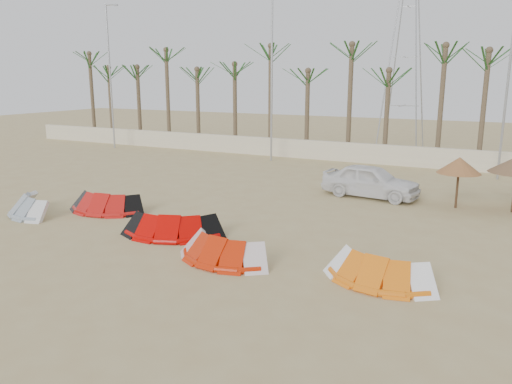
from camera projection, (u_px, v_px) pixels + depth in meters
The scene contains 14 objects.
ground at pixel (159, 279), 14.07m from camera, with size 120.00×120.00×0.00m, color tan.
boundary_wall at pixel (366, 153), 33.01m from camera, with size 60.00×0.30×1.30m, color beige.
palm_line at pixel (386, 64), 32.71m from camera, with size 52.00×4.00×7.70m.
lamp_a at pixel (110, 75), 38.98m from camera, with size 1.25×0.14×11.00m.
lamp_b at pixel (272, 74), 32.77m from camera, with size 1.25×0.14×11.00m.
lamp_c at pixel (510, 73), 26.56m from camera, with size 1.25×0.14×11.00m.
pylon at pixel (399, 152), 37.92m from camera, with size 3.00×3.00×14.00m, color #A5A8AD, non-canonical shape.
kite_grey at pixel (35, 204), 20.82m from camera, with size 3.42×2.58×0.90m.
kite_red_left at pixel (111, 201), 21.22m from camera, with size 3.52×2.00×0.90m.
kite_red_mid at pixel (177, 223), 18.04m from camera, with size 3.92×2.56×0.90m.
kite_red_right at pixel (227, 246), 15.54m from camera, with size 3.29×1.85×0.90m.
kite_orange at pixel (381, 266), 13.91m from camera, with size 3.28×1.92×0.90m.
parasol_left at pixel (459, 165), 21.33m from camera, with size 1.85×1.85×2.24m.
car at pixel (371, 181), 23.58m from camera, with size 1.84×4.57×1.56m, color white.
Camera 1 is at (8.42, -10.47, 5.56)m, focal length 35.00 mm.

